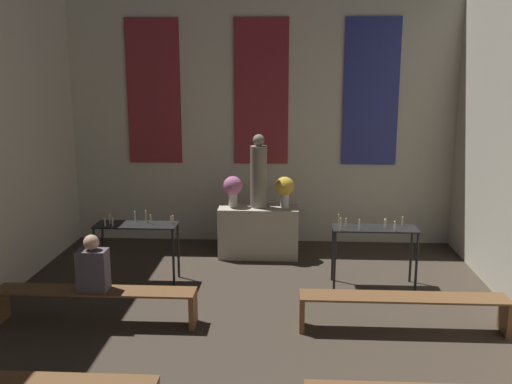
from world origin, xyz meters
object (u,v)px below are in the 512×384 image
object	(u,v)px
pew_back_left	(96,298)
pew_back_right	(403,305)
person_seated	(93,266)
flower_vase_left	(233,188)
candle_rack_left	(137,233)
altar	(259,231)
flower_vase_right	(285,188)
statue	(259,174)
candle_rack_right	(374,237)

from	to	relation	value
pew_back_left	pew_back_right	size ratio (longest dim) A/B	1.00
pew_back_left	person_seated	bearing A→B (deg)	-180.00
flower_vase_left	pew_back_right	xyz separation A→B (m)	(2.30, -2.76, -0.84)
candle_rack_left	pew_back_left	distance (m)	1.53
altar	person_seated	xyz separation A→B (m)	(-1.88, -2.76, 0.32)
flower_vase_left	pew_back_left	size ratio (longest dim) A/B	0.21
flower_vase_right	candle_rack_left	distance (m)	2.55
statue	flower_vase_right	bearing A→B (deg)	0.00
pew_back_right	altar	bearing A→B (deg)	124.19
flower_vase_right	person_seated	world-z (taller)	flower_vase_right
pew_back_left	pew_back_right	xyz separation A→B (m)	(3.75, 0.00, 0.00)
statue	pew_back_left	distance (m)	3.50
statue	pew_back_left	world-z (taller)	statue
flower_vase_left	statue	bearing A→B (deg)	0.00
altar	flower_vase_right	distance (m)	0.87
flower_vase_right	pew_back_left	distance (m)	3.69
person_seated	pew_back_left	bearing A→B (deg)	0.00
altar	pew_back_right	size ratio (longest dim) A/B	0.54
flower_vase_left	pew_back_left	world-z (taller)	flower_vase_left
candle_rack_right	candle_rack_left	bearing A→B (deg)	179.98
statue	candle_rack_right	bearing A→B (deg)	-36.65
altar	candle_rack_left	size ratio (longest dim) A/B	1.10
altar	candle_rack_right	bearing A→B (deg)	-36.65
statue	candle_rack_right	distance (m)	2.26
altar	statue	world-z (taller)	statue
flower_vase_left	pew_back_right	size ratio (longest dim) A/B	0.21
candle_rack_right	person_seated	world-z (taller)	person_seated
person_seated	candle_rack_right	bearing A→B (deg)	22.15
flower_vase_left	candle_rack_left	bearing A→B (deg)	-135.36
pew_back_left	candle_rack_right	bearing A→B (deg)	22.22
flower_vase_left	flower_vase_right	size ratio (longest dim) A/B	1.00
candle_rack_right	pew_back_right	distance (m)	1.53
altar	candle_rack_left	distance (m)	2.18
candle_rack_left	candle_rack_right	bearing A→B (deg)	-0.02
pew_back_right	person_seated	xyz separation A→B (m)	(-3.76, -0.00, 0.41)
flower_vase_left	pew_back_right	distance (m)	3.69
altar	pew_back_left	bearing A→B (deg)	-124.19
flower_vase_right	pew_back_right	size ratio (longest dim) A/B	0.21
flower_vase_right	candle_rack_left	xyz separation A→B (m)	(-2.16, -1.29, -0.43)
pew_back_right	person_seated	size ratio (longest dim) A/B	3.54
statue	person_seated	size ratio (longest dim) A/B	1.73
candle_rack_left	pew_back_left	bearing A→B (deg)	-95.47
statue	candle_rack_left	distance (m)	2.26
candle_rack_left	candle_rack_right	xyz separation A→B (m)	(3.46, -0.00, -0.00)
candle_rack_left	pew_back_right	distance (m)	3.92
candle_rack_left	pew_back_right	bearing A→B (deg)	-22.21
statue	flower_vase_left	size ratio (longest dim) A/B	2.36
altar	pew_back_left	xyz separation A→B (m)	(-1.87, -2.76, -0.09)
candle_rack_left	flower_vase_right	bearing A→B (deg)	30.72
flower_vase_right	person_seated	xyz separation A→B (m)	(-2.32, -2.76, -0.43)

